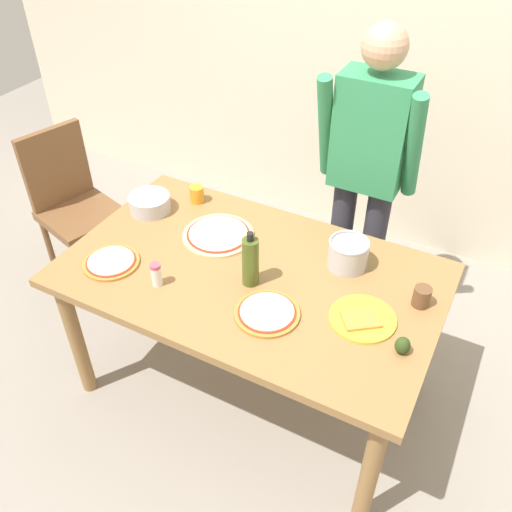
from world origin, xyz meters
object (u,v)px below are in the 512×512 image
steel_pot (348,253)px  chair_wooden_left (73,201)px  pizza_raw_on_board (218,235)px  avocado (403,345)px  pizza_cooked_on_tray (267,313)px  cup_small_brown (422,297)px  dining_table (251,287)px  person_cook (367,168)px  mixing_bowl_steel (150,203)px  salt_shaker (156,274)px  olive_oil_bottle (250,261)px  pizza_second_cooked (111,262)px  plate_with_slice (362,319)px  cup_orange (197,194)px

steel_pot → chair_wooden_left: bearing=178.0°
pizza_raw_on_board → avocado: (0.94, -0.29, 0.03)m
pizza_cooked_on_tray → cup_small_brown: cup_small_brown is taller
dining_table → chair_wooden_left: bearing=167.6°
pizza_raw_on_board → chair_wooden_left: bearing=172.6°
person_cook → mixing_bowl_steel: bearing=-146.9°
avocado → salt_shaker: bearing=-173.6°
mixing_bowl_steel → cup_small_brown: bearing=-1.6°
olive_oil_bottle → cup_small_brown: 0.69m
dining_table → cup_small_brown: cup_small_brown is taller
pizza_second_cooked → plate_with_slice: plate_with_slice is taller
pizza_cooked_on_tray → olive_oil_bottle: 0.22m
dining_table → salt_shaker: bearing=-140.6°
steel_pot → cup_orange: 0.85m
person_cook → mixing_bowl_steel: person_cook is taller
pizza_second_cooked → olive_oil_bottle: (0.59, 0.18, 0.10)m
mixing_bowl_steel → salt_shaker: bearing=-50.6°
pizza_cooked_on_tray → cup_orange: cup_orange is taller
pizza_raw_on_board → steel_pot: 0.60m
cup_orange → salt_shaker: 0.63m
cup_orange → cup_small_brown: (1.18, -0.21, 0.00)m
pizza_raw_on_board → pizza_cooked_on_tray: size_ratio=1.27×
pizza_second_cooked → olive_oil_bottle: olive_oil_bottle is taller
pizza_raw_on_board → olive_oil_bottle: size_ratio=1.29×
dining_table → salt_shaker: size_ratio=15.09×
cup_small_brown → salt_shaker: 1.07m
dining_table → person_cook: (0.23, 0.76, 0.27)m
pizza_raw_on_board → cup_small_brown: 0.94m
steel_pot → pizza_raw_on_board: bearing=-172.4°
salt_shaker → chair_wooden_left: bearing=152.1°
chair_wooden_left → cup_small_brown: chair_wooden_left is taller
cup_orange → avocado: bearing=-22.3°
person_cook → cup_orange: 0.84m
dining_table → mixing_bowl_steel: bearing=164.8°
chair_wooden_left → pizza_raw_on_board: 1.10m
chair_wooden_left → salt_shaker: bearing=-27.9°
person_cook → olive_oil_bottle: 0.84m
person_cook → cup_small_brown: bearing=-53.6°
pizza_raw_on_board → cup_orange: bearing=140.4°
pizza_raw_on_board → plate_with_slice: size_ratio=1.27×
avocado → mixing_bowl_steel: bearing=166.9°
dining_table → steel_pot: steel_pot is taller
olive_oil_bottle → steel_pot: 0.43m
chair_wooden_left → cup_orange: size_ratio=11.18×
avocado → cup_orange: bearing=157.7°
pizza_cooked_on_tray → olive_oil_bottle: (-0.15, 0.14, 0.10)m
cup_orange → plate_with_slice: bearing=-21.7°
chair_wooden_left → olive_oil_bottle: bearing=-14.5°
pizza_cooked_on_tray → cup_orange: size_ratio=3.05×
avocado → chair_wooden_left: bearing=168.1°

